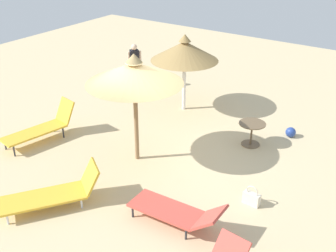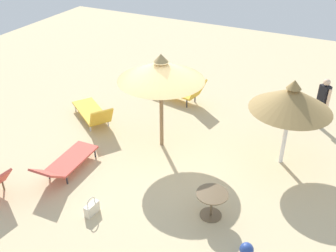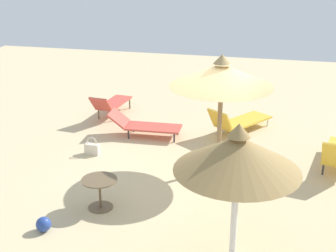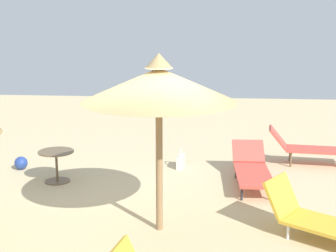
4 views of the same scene
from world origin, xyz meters
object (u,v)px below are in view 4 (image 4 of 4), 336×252
object	(u,v)px
side_table_round	(56,161)
beach_ball	(21,163)
lounge_chair_front	(252,168)
parasol_umbrella_back	(159,85)
lounge_chair_center	(308,147)
lounge_chair_far_right	(328,221)
handbag	(181,161)

from	to	relation	value
side_table_round	beach_ball	bearing A→B (deg)	-34.98
lounge_chair_front	side_table_round	xyz separation A→B (m)	(3.82, 0.19, 0.11)
parasol_umbrella_back	lounge_chair_center	world-z (taller)	parasol_umbrella_back
side_table_round	lounge_chair_center	bearing A→B (deg)	-162.81
parasol_umbrella_back	side_table_round	bearing A→B (deg)	-41.99
lounge_chair_center	lounge_chair_far_right	bearing A→B (deg)	83.90
lounge_chair_center	beach_ball	bearing A→B (deg)	8.13
lounge_chair_front	beach_ball	size ratio (longest dim) A/B	7.03
handbag	beach_ball	world-z (taller)	handbag
lounge_chair_front	lounge_chair_far_right	bearing A→B (deg)	110.43
parasol_umbrella_back	handbag	size ratio (longest dim) A/B	5.98
parasol_umbrella_back	beach_ball	world-z (taller)	parasol_umbrella_back
lounge_chair_far_right	handbag	distance (m)	4.09
handbag	lounge_chair_center	bearing A→B (deg)	-170.16
parasol_umbrella_back	beach_ball	bearing A→B (deg)	-39.95
lounge_chair_far_right	handbag	world-z (taller)	lounge_chair_far_right
lounge_chair_center	handbag	bearing A→B (deg)	9.84
lounge_chair_far_right	lounge_chair_front	size ratio (longest dim) A/B	1.05
lounge_chair_center	side_table_round	world-z (taller)	lounge_chair_center
parasol_umbrella_back	lounge_chair_center	size ratio (longest dim) A/B	1.46
lounge_chair_center	lounge_chair_far_right	size ratio (longest dim) A/B	0.90
side_table_round	lounge_chair_front	bearing A→B (deg)	-177.12
beach_ball	lounge_chair_center	bearing A→B (deg)	-171.87
lounge_chair_far_right	side_table_round	distance (m)	5.23
lounge_chair_front	side_table_round	distance (m)	3.83
parasol_umbrella_back	handbag	xyz separation A→B (m)	(-0.13, -3.14, -2.08)
lounge_chair_far_right	side_table_round	world-z (taller)	lounge_chair_far_right
lounge_chair_far_right	side_table_round	xyz separation A→B (m)	(4.73, -2.24, 0.12)
lounge_chair_far_right	side_table_round	bearing A→B (deg)	-25.36
handbag	beach_ball	bearing A→B (deg)	6.74
lounge_chair_front	side_table_round	world-z (taller)	lounge_chair_front
lounge_chair_center	beach_ball	world-z (taller)	lounge_chair_center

